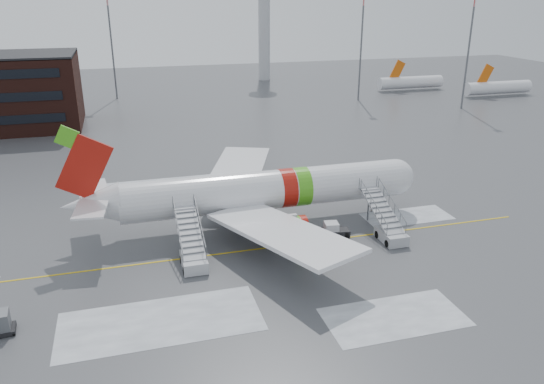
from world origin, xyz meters
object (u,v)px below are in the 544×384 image
object	(u,v)px
airliner	(257,192)
airstair_fwd	(388,228)
pushback_tug	(334,230)
airstair_aft	(192,252)

from	to	relation	value
airliner	airstair_fwd	size ratio (longest dim) A/B	4.55
airliner	airstair_fwd	xyz separation A→B (m)	(10.92, -6.54, -2.35)
airstair_fwd	pushback_tug	xyz separation A→B (m)	(-4.70, 1.66, -0.43)
airstair_aft	airstair_fwd	bearing A→B (deg)	0.00
airliner	pushback_tug	xyz separation A→B (m)	(6.22, -4.87, -2.79)
pushback_tug	airliner	bearing A→B (deg)	141.90
pushback_tug	airstair_fwd	bearing A→B (deg)	-19.47
airstair_fwd	airstair_aft	bearing A→B (deg)	180.00
airstair_aft	airliner	bearing A→B (deg)	41.63
airstair_aft	pushback_tug	bearing A→B (deg)	6.98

